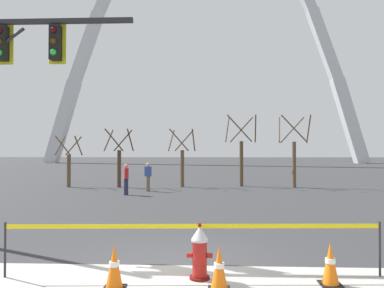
# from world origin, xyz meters

# --- Properties ---
(ground_plane) EXTENTS (240.00, 240.00, 0.00)m
(ground_plane) POSITION_xyz_m (0.00, 0.00, 0.00)
(ground_plane) COLOR #333335
(fire_hydrant) EXTENTS (0.46, 0.48, 0.99)m
(fire_hydrant) POSITION_xyz_m (0.54, -0.76, 0.47)
(fire_hydrant) COLOR #5E0F0D
(fire_hydrant) RESTS_ON ground
(caution_tape_barrier) EXTENTS (6.79, 0.38, 0.99)m
(caution_tape_barrier) POSITION_xyz_m (0.42, -0.67, 0.71)
(caution_tape_barrier) COLOR #232326
(caution_tape_barrier) RESTS_ON ground
(traffic_cone_by_hydrant) EXTENTS (0.36, 0.36, 0.73)m
(traffic_cone_by_hydrant) POSITION_xyz_m (-0.85, -1.30, 0.36)
(traffic_cone_by_hydrant) COLOR black
(traffic_cone_by_hydrant) RESTS_ON ground
(traffic_cone_mid_sidewalk) EXTENTS (0.36, 0.36, 0.73)m
(traffic_cone_mid_sidewalk) POSITION_xyz_m (0.87, -1.30, 0.36)
(traffic_cone_mid_sidewalk) COLOR black
(traffic_cone_mid_sidewalk) RESTS_ON ground
(traffic_cone_curb_edge) EXTENTS (0.36, 0.36, 0.73)m
(traffic_cone_curb_edge) POSITION_xyz_m (2.76, -0.98, 0.36)
(traffic_cone_curb_edge) COLOR black
(traffic_cone_curb_edge) RESTS_ON ground
(monument_arch) EXTENTS (58.83, 2.13, 53.69)m
(monument_arch) POSITION_xyz_m (0.00, 60.20, 23.65)
(monument_arch) COLOR silver
(monument_arch) RESTS_ON ground
(tree_far_left) EXTENTS (1.49, 1.50, 3.20)m
(tree_far_left) POSITION_xyz_m (-7.98, 15.41, 1.42)
(tree_far_left) COLOR brown
(tree_far_left) RESTS_ON ground
(tree_left_mid) EXTENTS (1.68, 1.69, 3.63)m
(tree_left_mid) POSITION_xyz_m (-4.82, 15.45, 1.61)
(tree_left_mid) COLOR #473323
(tree_left_mid) RESTS_ON ground
(tree_center_left) EXTENTS (1.68, 1.69, 3.63)m
(tree_center_left) POSITION_xyz_m (-0.91, 15.81, 1.61)
(tree_center_left) COLOR brown
(tree_center_left) RESTS_ON ground
(tree_center_right) EXTENTS (2.08, 2.09, 4.53)m
(tree_center_right) POSITION_xyz_m (2.84, 16.44, 2.01)
(tree_center_right) COLOR brown
(tree_center_right) RESTS_ON ground
(tree_right_mid) EXTENTS (2.05, 2.06, 4.45)m
(tree_right_mid) POSITION_xyz_m (6.03, 15.79, 1.98)
(tree_right_mid) COLOR brown
(tree_right_mid) RESTS_ON ground
(pedestrian_walking_left) EXTENTS (0.31, 0.39, 1.59)m
(pedestrian_walking_left) POSITION_xyz_m (-3.50, 11.50, 0.82)
(pedestrian_walking_left) COLOR #232847
(pedestrian_walking_left) RESTS_ON ground
(pedestrian_standing_center) EXTENTS (0.39, 0.33, 1.59)m
(pedestrian_standing_center) POSITION_xyz_m (-2.65, 13.26, 0.82)
(pedestrian_standing_center) COLOR brown
(pedestrian_standing_center) RESTS_ON ground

